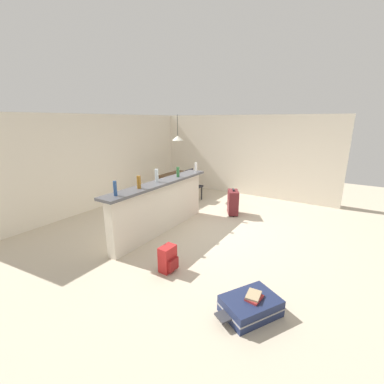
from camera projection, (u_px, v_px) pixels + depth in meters
The scene contains 17 objects.
ground_plane at pixel (199, 226), 5.98m from camera, with size 13.00×13.00×0.05m, color beige.
wall_back at pixel (106, 161), 7.20m from camera, with size 6.60×0.10×2.50m, color silver.
wall_right at pixel (240, 155), 8.27m from camera, with size 0.10×6.00×2.50m, color silver.
partition_half_wall at pixel (161, 208), 5.51m from camera, with size 2.80×0.20×1.06m, color silver.
bar_countertop at pixel (160, 183), 5.36m from camera, with size 2.96×0.40×0.05m, color #4C4C51.
bottle_blue at pixel (115, 188), 4.34m from camera, with size 0.06×0.06×0.26m, color #284C89.
bottle_amber at pixel (139, 182), 4.81m from camera, with size 0.07×0.07×0.24m, color #9E661E.
bottle_clear at pixel (157, 176), 5.31m from camera, with size 0.07×0.07×0.27m, color silver.
bottle_green at pixel (178, 172), 5.78m from camera, with size 0.07×0.07×0.22m, color #2D6B38.
bottle_white at pixel (196, 167), 6.33m from camera, with size 0.06×0.06×0.23m, color silver.
dining_table at pixel (178, 177), 7.96m from camera, with size 1.10×0.80×0.74m.
dining_chair_near_partition at pixel (192, 183), 7.72m from camera, with size 0.41×0.41×0.93m.
pendant_lamp at pixel (178, 138), 7.74m from camera, with size 0.34×0.34×0.79m.
suitcase_flat_navy at pixel (250, 306), 3.22m from camera, with size 0.88×0.78×0.22m.
suitcase_upright_maroon at pixel (233, 202), 6.56m from camera, with size 0.50×0.43×0.67m.
backpack_red at pixel (168, 259), 4.13m from camera, with size 0.28×0.26×0.42m.
book_stack at pixel (254, 296), 3.19m from camera, with size 0.25×0.20×0.05m.
Camera 1 is at (-4.78, -2.82, 2.36)m, focal length 24.12 mm.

